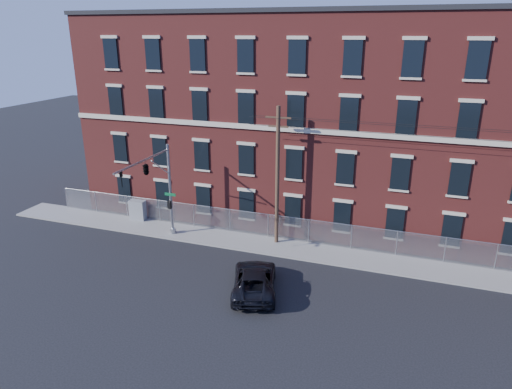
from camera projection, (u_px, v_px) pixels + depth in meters
The scene contains 8 objects.
ground at pixel (221, 274), 29.92m from camera, with size 140.00×140.00×0.00m, color black.
sidewalk at pixel (418, 268), 30.61m from camera, with size 65.00×3.00×0.12m, color gray.
mill_building at pixel (433, 122), 35.87m from camera, with size 55.30×14.32×16.30m.
chain_link_fence at pixel (421, 246), 31.44m from camera, with size 59.06×0.06×1.85m.
traffic_signal_mast at pixel (152, 176), 31.94m from camera, with size 0.90×6.75×7.00m.
utility_pole_near at pixel (277, 174), 32.51m from camera, with size 1.80×0.28×10.00m.
pickup_truck at pixel (255, 280), 27.75m from camera, with size 2.50×5.43×1.51m, color black.
utility_cabinet at pixel (138, 210), 38.08m from camera, with size 1.31×0.66×1.64m, color gray.
Camera 1 is at (10.86, -24.28, 14.80)m, focal length 32.53 mm.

